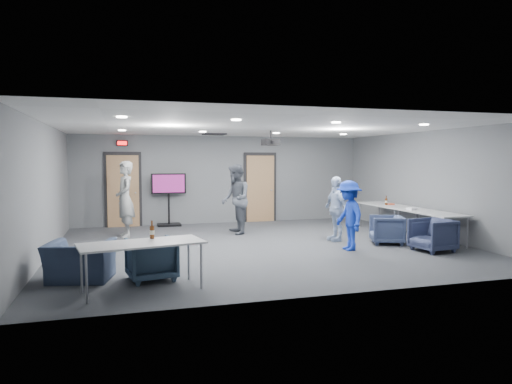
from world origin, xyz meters
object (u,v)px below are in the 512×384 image
object	(u,v)px
projector	(271,142)
table_right_b	(431,214)
chair_right_b	(387,230)
chair_front_b	(80,261)
bottle_right	(386,201)
person_d	(349,215)
chair_front_a	(151,259)
table_front_left	(142,245)
bottle_front	(152,232)
chair_right_c	(433,235)
person_c	(336,209)
tv_stand	(169,196)
person_b	(236,199)
person_a	(125,199)
table_right_a	(386,206)

from	to	relation	value
projector	table_right_b	bearing A→B (deg)	-35.70
chair_right_b	chair_front_b	bearing A→B (deg)	-55.41
chair_front_b	bottle_right	bearing A→B (deg)	-144.04
person_d	table_right_b	size ratio (longest dim) A/B	0.81
chair_front_a	bottle_right	world-z (taller)	bottle_right
chair_front_b	table_front_left	xyz separation A→B (m)	(0.95, -0.87, 0.37)
bottle_front	table_front_left	bearing A→B (deg)	-118.27
chair_right_c	bottle_front	distance (m)	6.03
person_c	tv_stand	world-z (taller)	same
person_c	chair_right_c	distance (m)	2.31
chair_front_a	table_front_left	size ratio (longest dim) A/B	0.40
table_right_b	tv_stand	distance (m)	7.29
chair_front_b	table_front_left	world-z (taller)	table_front_left
chair_right_b	person_d	bearing A→B (deg)	-49.02
table_right_b	bottle_front	size ratio (longest dim) A/B	6.59
table_front_left	person_b	bearing A→B (deg)	50.33
table_right_b	chair_right_b	bearing A→B (deg)	82.70
bottle_right	tv_stand	distance (m)	6.25
person_a	chair_right_b	world-z (taller)	person_a
chair_front_b	projector	distance (m)	5.62
person_c	person_d	bearing A→B (deg)	-16.67
person_c	bottle_right	xyz separation A→B (m)	(1.97, 0.93, 0.04)
chair_front_a	bottle_right	xyz separation A→B (m)	(6.50, 3.39, 0.48)
chair_right_b	person_c	bearing A→B (deg)	-104.98
person_c	chair_front_a	xyz separation A→B (m)	(-4.53, -2.46, -0.44)
chair_front_b	chair_right_c	bearing A→B (deg)	-162.96
chair_right_c	bottle_front	size ratio (longest dim) A/B	2.73
table_front_left	bottle_front	bearing A→B (deg)	50.86
person_c	table_front_left	distance (m)	5.61
tv_stand	chair_front_a	bearing A→B (deg)	-98.16
chair_right_b	chair_front_b	xyz separation A→B (m)	(-6.60, -1.49, -0.01)
chair_right_b	table_right_b	distance (m)	1.16
person_a	chair_front_a	xyz separation A→B (m)	(0.38, -4.44, -0.62)
person_d	chair_front_b	world-z (taller)	person_d
table_right_b	person_d	bearing A→B (deg)	96.85
person_d	chair_right_b	world-z (taller)	person_d
person_b	tv_stand	xyz separation A→B (m)	(-1.55, 2.02, -0.04)
person_a	tv_stand	distance (m)	2.11
table_front_left	person_a	bearing A→B (deg)	81.49
person_a	bottle_right	xyz separation A→B (m)	(6.87, -1.05, -0.14)
chair_right_c	table_right_a	xyz separation A→B (m)	(0.65, 2.82, 0.34)
chair_right_b	table_front_left	bearing A→B (deg)	-45.48
person_a	person_c	distance (m)	5.29
tv_stand	table_right_b	bearing A→B (deg)	-38.49
person_d	bottle_front	size ratio (longest dim) A/B	5.35
person_c	chair_right_b	xyz separation A→B (m)	(0.96, -0.72, -0.45)
table_right_a	person_b	bearing A→B (deg)	81.61
person_a	person_b	size ratio (longest dim) A/B	1.04
chair_right_b	projector	xyz separation A→B (m)	(-2.35, 1.55, 2.07)
chair_right_c	projector	distance (m)	4.34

